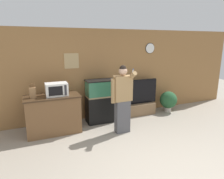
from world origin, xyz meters
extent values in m
plane|color=gray|center=(0.00, 0.00, 0.00)|extent=(18.00, 18.00, 0.00)
cube|color=olive|center=(0.00, 2.94, 1.30)|extent=(10.00, 0.06, 2.60)
cube|color=tan|center=(-0.75, 2.91, 1.73)|extent=(0.40, 0.02, 0.41)
cylinder|color=white|center=(1.75, 2.90, 2.04)|extent=(0.30, 0.03, 0.30)
cylinder|color=black|center=(1.75, 2.90, 2.04)|extent=(0.33, 0.01, 0.33)
cube|color=brown|center=(-1.39, 2.31, 0.46)|extent=(1.28, 0.63, 0.92)
cube|color=#3D2A19|center=(-1.39, 2.31, 0.94)|extent=(1.32, 0.67, 0.03)
cube|color=white|center=(-1.27, 2.29, 1.11)|extent=(0.52, 0.34, 0.31)
cube|color=black|center=(-1.31, 2.11, 1.11)|extent=(0.32, 0.01, 0.22)
cube|color=#2D2D33|center=(-1.09, 2.11, 1.11)|extent=(0.05, 0.01, 0.25)
cube|color=olive|center=(-1.82, 2.29, 1.08)|extent=(0.14, 0.12, 0.25)
cylinder|color=brown|center=(-1.87, 2.30, 1.24)|extent=(0.02, 0.02, 0.07)
cylinder|color=brown|center=(-1.84, 2.30, 1.24)|extent=(0.02, 0.02, 0.07)
cylinder|color=brown|center=(-1.82, 2.30, 1.25)|extent=(0.02, 0.02, 0.09)
cylinder|color=brown|center=(-1.79, 2.30, 1.24)|extent=(0.02, 0.02, 0.07)
cylinder|color=brown|center=(-1.77, 2.30, 1.26)|extent=(0.02, 0.02, 0.11)
cylinder|color=brown|center=(-1.87, 2.34, 1.25)|extent=(0.02, 0.02, 0.09)
cylinder|color=brown|center=(-1.84, 2.34, 1.25)|extent=(0.02, 0.02, 0.10)
cylinder|color=brown|center=(-1.82, 2.34, 1.24)|extent=(0.02, 0.02, 0.07)
cylinder|color=brown|center=(-1.79, 2.34, 1.25)|extent=(0.02, 0.02, 0.08)
cube|color=black|center=(-0.04, 2.52, 0.37)|extent=(0.86, 0.44, 0.74)
cube|color=#937F5B|center=(-0.04, 2.52, 0.76)|extent=(0.84, 0.43, 0.04)
cube|color=#2D6B4C|center=(-0.04, 2.52, 0.98)|extent=(0.83, 0.42, 0.46)
cube|color=black|center=(-0.04, 2.52, 1.20)|extent=(0.86, 0.44, 0.03)
cube|color=brown|center=(1.22, 2.62, 0.18)|extent=(1.05, 0.40, 0.36)
cube|color=black|center=(1.22, 2.62, 0.73)|extent=(1.24, 0.05, 0.74)
cube|color=black|center=(1.22, 2.65, 0.73)|extent=(1.27, 0.01, 0.77)
cube|color=#515156|center=(0.21, 1.67, 0.41)|extent=(0.36, 0.20, 0.82)
cube|color=#A37F51|center=(0.21, 1.67, 1.13)|extent=(0.45, 0.21, 0.62)
sphere|color=tan|center=(0.21, 1.67, 1.56)|extent=(0.21, 0.21, 0.21)
sphere|color=black|center=(0.21, 1.67, 1.61)|extent=(0.17, 0.17, 0.17)
cylinder|color=#A37F51|center=(-0.03, 1.67, 1.09)|extent=(0.12, 0.12, 0.59)
cylinder|color=#A37F51|center=(0.39, 1.54, 1.45)|extent=(0.10, 0.32, 0.27)
cylinder|color=white|center=(0.39, 1.52, 1.55)|extent=(0.02, 0.06, 0.11)
cylinder|color=#2856B2|center=(0.39, 1.50, 1.61)|extent=(0.02, 0.03, 0.05)
cylinder|color=#B2A899|center=(2.26, 2.48, 0.08)|extent=(0.23, 0.23, 0.16)
sphere|color=#23512D|center=(2.26, 2.48, 0.39)|extent=(0.55, 0.55, 0.55)
camera|label=1|loc=(-1.84, -2.58, 2.23)|focal=32.00mm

